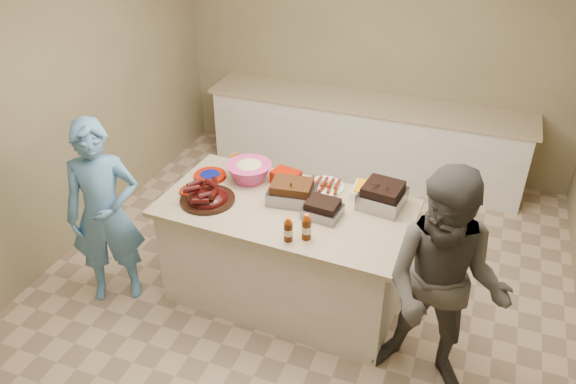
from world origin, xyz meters
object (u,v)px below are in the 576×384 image
at_px(rib_platter, 208,201).
at_px(bbq_bottle_b, 288,240).
at_px(coleslaw_bowl, 250,180).
at_px(guest_blue, 121,291).
at_px(mustard_bottle, 288,193).
at_px(plastic_cup, 237,166).
at_px(roasting_pan, 381,206).
at_px(island, 286,295).
at_px(bbq_bottle_a, 306,238).
at_px(guest_gray, 426,377).

distance_m(rib_platter, bbq_bottle_b, 0.82).
bearing_deg(coleslaw_bowl, bbq_bottle_b, -48.24).
distance_m(coleslaw_bowl, guest_blue, 1.50).
height_order(mustard_bottle, plastic_cup, mustard_bottle).
relative_size(coleslaw_bowl, mustard_bottle, 2.85).
bearing_deg(coleslaw_bowl, roasting_pan, 0.26).
bearing_deg(island, bbq_bottle_b, -64.37).
distance_m(coleslaw_bowl, bbq_bottle_b, 0.90).
relative_size(roasting_pan, guest_blue, 0.20).
relative_size(island, bbq_bottle_a, 9.55).
relative_size(bbq_bottle_a, guest_gray, 0.12).
bearing_deg(bbq_bottle_b, mustard_bottle, 110.88).
xyz_separation_m(plastic_cup, guest_gray, (1.90, -0.90, -0.92)).
bearing_deg(guest_blue, island, -10.97).
distance_m(coleslaw_bowl, guest_gray, 2.06).
bearing_deg(island, bbq_bottle_a, -47.26).
bearing_deg(guest_blue, guest_gray, -29.46).
height_order(mustard_bottle, guest_blue, mustard_bottle).
bearing_deg(plastic_cup, island, -35.03).
height_order(island, mustard_bottle, mustard_bottle).
height_order(island, bbq_bottle_a, bbq_bottle_a).
bearing_deg(roasting_pan, bbq_bottle_a, -116.83).
bearing_deg(coleslaw_bowl, guest_gray, -23.00).
bearing_deg(roasting_pan, bbq_bottle_b, -120.54).
distance_m(plastic_cup, guest_gray, 2.29).
distance_m(island, rib_platter, 1.11).
distance_m(rib_platter, coleslaw_bowl, 0.44).
relative_size(bbq_bottle_b, plastic_cup, 1.73).
height_order(coleslaw_bowl, bbq_bottle_a, coleslaw_bowl).
height_order(island, plastic_cup, plastic_cup).
height_order(coleslaw_bowl, bbq_bottle_b, coleslaw_bowl).
height_order(roasting_pan, bbq_bottle_b, bbq_bottle_b).
bearing_deg(plastic_cup, guest_blue, -129.57).
bearing_deg(island, plastic_cup, 147.48).
xyz_separation_m(rib_platter, bbq_bottle_a, (0.89, -0.19, 0.00)).
xyz_separation_m(island, roasting_pan, (0.69, 0.27, 0.92)).
relative_size(roasting_pan, coleslaw_bowl, 0.86).
height_order(island, bbq_bottle_b, bbq_bottle_b).
height_order(bbq_bottle_a, bbq_bottle_b, bbq_bottle_a).
bearing_deg(guest_blue, bbq_bottle_b, -27.50).
bearing_deg(bbq_bottle_a, plastic_cup, 139.58).
distance_m(rib_platter, guest_blue, 1.24).
distance_m(island, guest_gray, 1.35).
bearing_deg(rib_platter, guest_blue, -157.62).
relative_size(island, plastic_cup, 17.63).
xyz_separation_m(island, guest_blue, (-1.37, -0.46, 0.00)).
relative_size(island, guest_gray, 1.13).
distance_m(plastic_cup, guest_blue, 1.49).
relative_size(island, coleslaw_bowl, 5.17).
bearing_deg(coleslaw_bowl, plastic_cup, 139.05).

